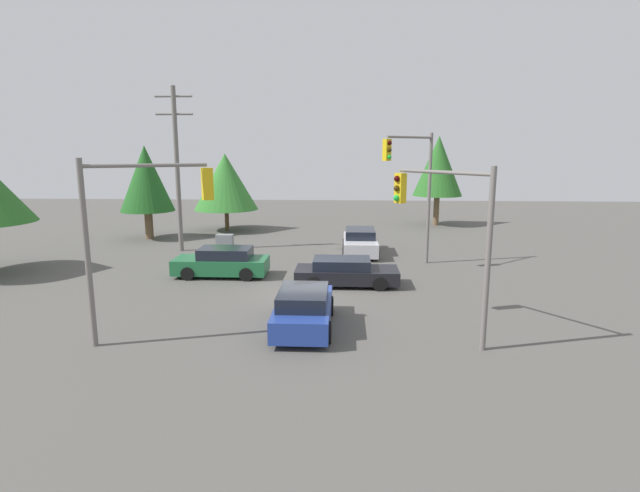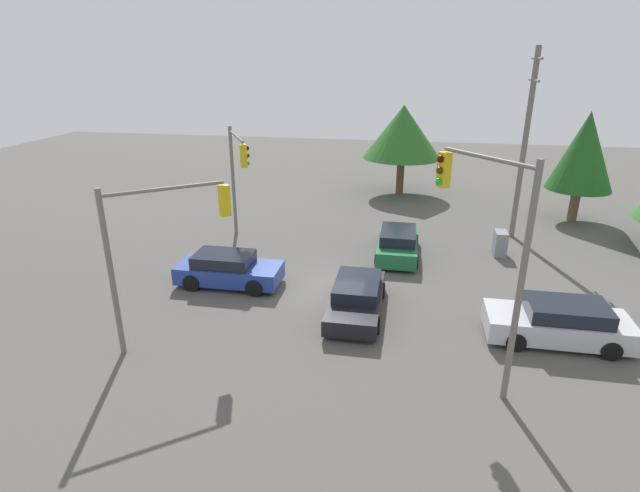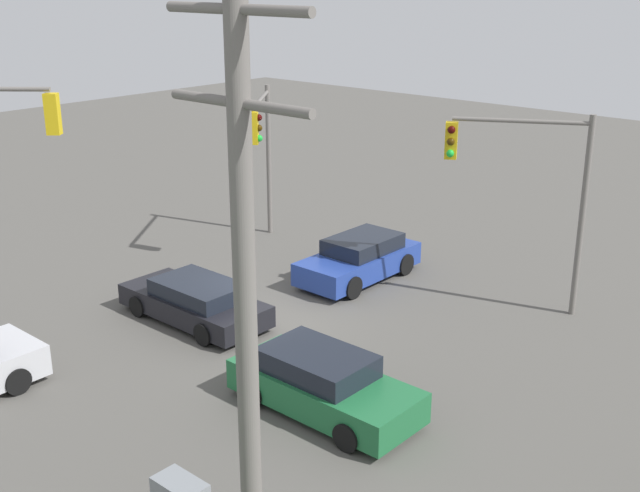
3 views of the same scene
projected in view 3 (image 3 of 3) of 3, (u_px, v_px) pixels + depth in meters
The scene contains 7 objects.
ground_plane at pixel (263, 323), 22.87m from camera, with size 80.00×80.00×0.00m, color #54514C.
sedan_green at pixel (323, 384), 18.08m from camera, with size 4.50×2.00×1.41m.
sedan_blue at pixel (359, 259), 25.91m from camera, with size 1.98×4.42×1.42m.
sedan_dark at pixel (195, 301), 22.81m from camera, with size 4.65×2.01×1.24m.
traffic_signal_main at pixel (263, 141), 28.03m from camera, with size 2.68×3.30×5.62m.
traffic_signal_aux at pixel (527, 177), 22.49m from camera, with size 3.60×2.15×5.84m.
utility_pole_tall at pixel (247, 346), 9.82m from camera, with size 2.20×0.28×9.71m.
Camera 3 is at (15.05, -14.63, 9.48)m, focal length 45.00 mm.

